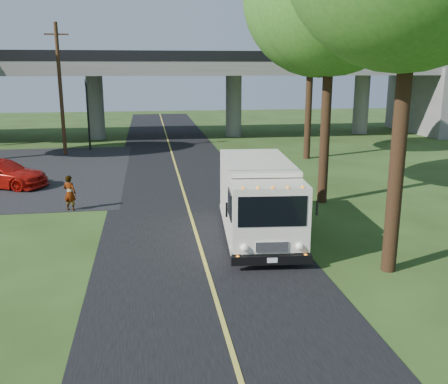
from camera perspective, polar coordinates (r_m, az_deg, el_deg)
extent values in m
plane|color=#283D16|center=(13.83, -1.04, -11.86)|extent=(120.00, 120.00, 0.00)
cube|color=black|center=(23.19, -4.34, -1.06)|extent=(7.00, 90.00, 0.02)
cube|color=gold|center=(23.19, -4.34, -1.01)|extent=(0.12, 90.00, 0.01)
cube|color=slate|center=(44.36, -6.76, 13.91)|extent=(50.00, 9.00, 1.20)
cube|color=black|center=(39.98, -6.56, 15.20)|extent=(50.00, 0.25, 0.80)
cube|color=black|center=(48.77, -6.99, 14.97)|extent=(50.00, 0.25, 0.80)
cube|color=slate|center=(51.81, 22.62, 9.64)|extent=(4.00, 10.00, 6.00)
cylinder|color=slate|center=(44.67, -14.45, 9.34)|extent=(1.40, 1.40, 5.40)
cylinder|color=slate|center=(45.11, 1.11, 9.81)|extent=(1.40, 1.40, 5.40)
cylinder|color=slate|center=(48.60, 15.40, 9.63)|extent=(1.40, 1.40, 5.40)
cylinder|color=black|center=(38.74, -15.28, 8.47)|extent=(0.14, 0.14, 5.20)
imported|color=black|center=(38.61, -15.48, 11.43)|extent=(0.18, 0.22, 1.10)
cylinder|color=#472D19|center=(36.84, -18.17, 10.98)|extent=(0.26, 0.26, 9.00)
cube|color=#472D19|center=(36.87, -18.63, 16.72)|extent=(1.60, 0.10, 0.10)
cylinder|color=#382314|center=(15.34, 19.23, 3.72)|extent=(0.44, 0.44, 7.00)
cylinder|color=#382314|center=(22.83, 11.55, 8.26)|extent=(0.44, 0.44, 7.70)
cylinder|color=#382314|center=(34.15, 9.63, 9.30)|extent=(0.44, 0.44, 6.65)
sphere|color=#326E1D|center=(34.11, 9.98, 17.49)|extent=(5.58, 5.58, 5.58)
sphere|color=#326E1D|center=(33.91, 11.06, 17.97)|extent=(4.96, 4.96, 4.96)
cube|color=silver|center=(18.75, 3.60, 0.50)|extent=(2.73, 4.53, 2.23)
cube|color=silver|center=(15.84, 5.02, -2.45)|extent=(2.51, 1.97, 2.03)
cube|color=black|center=(14.93, 5.55, -2.21)|extent=(2.08, 0.25, 0.94)
cube|color=black|center=(15.33, 5.48, -7.72)|extent=(2.48, 0.38, 0.28)
cube|color=silver|center=(18.74, 3.69, -3.83)|extent=(2.84, 5.91, 0.18)
cylinder|color=black|center=(16.26, 1.29, -6.09)|extent=(0.35, 0.91, 0.89)
cylinder|color=black|center=(16.56, 8.30, -5.87)|extent=(0.35, 0.91, 0.89)
cylinder|color=black|center=(20.20, 0.24, -2.04)|extent=(0.35, 0.91, 0.89)
cylinder|color=black|center=(20.44, 5.89, -1.92)|extent=(0.35, 0.91, 0.89)
imported|color=#B1120A|center=(28.33, -24.13, 1.98)|extent=(5.32, 3.71, 1.43)
imported|color=gray|center=(22.50, -17.22, -0.11)|extent=(0.67, 0.57, 1.56)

